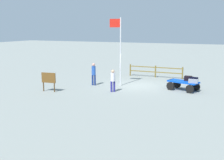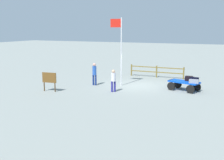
{
  "view_description": "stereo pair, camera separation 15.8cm",
  "coord_description": "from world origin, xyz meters",
  "px_view_note": "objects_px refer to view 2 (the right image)",
  "views": [
    {
      "loc": [
        -6.65,
        20.2,
        4.46
      ],
      "look_at": [
        -0.47,
        6.0,
        1.53
      ],
      "focal_mm": 44.5,
      "sensor_mm": 36.0,
      "label": 1
    },
    {
      "loc": [
        -6.79,
        20.14,
        4.46
      ],
      "look_at": [
        -0.47,
        6.0,
        1.53
      ],
      "focal_mm": 44.5,
      "sensor_mm": 36.0,
      "label": 2
    }
  ],
  "objects_px": {
    "worker_trailing": "(94,73)",
    "signboard": "(49,79)",
    "worker_lead": "(113,79)",
    "suitcase_grey": "(191,78)",
    "suitcase_dark": "(189,78)",
    "flagpole": "(120,45)",
    "luggage_cart": "(184,84)",
    "suitcase_maroon": "(194,80)",
    "suitcase_olive": "(194,81)"
  },
  "relations": [
    {
      "from": "suitcase_dark",
      "to": "worker_lead",
      "type": "bearing_deg",
      "value": 29.37
    },
    {
      "from": "suitcase_maroon",
      "to": "worker_lead",
      "type": "xyz_separation_m",
      "value": [
        5.16,
        2.48,
        0.06
      ]
    },
    {
      "from": "suitcase_maroon",
      "to": "suitcase_olive",
      "type": "xyz_separation_m",
      "value": [
        -0.04,
        0.51,
        -0.03
      ]
    },
    {
      "from": "suitcase_maroon",
      "to": "suitcase_dark",
      "type": "xyz_separation_m",
      "value": [
        0.4,
        -0.2,
        0.02
      ]
    },
    {
      "from": "suitcase_maroon",
      "to": "suitcase_grey",
      "type": "relative_size",
      "value": 1.04
    },
    {
      "from": "signboard",
      "to": "suitcase_dark",
      "type": "bearing_deg",
      "value": -153.72
    },
    {
      "from": "suitcase_dark",
      "to": "luggage_cart",
      "type": "bearing_deg",
      "value": 39.99
    },
    {
      "from": "worker_lead",
      "to": "worker_trailing",
      "type": "relative_size",
      "value": 0.9
    },
    {
      "from": "suitcase_maroon",
      "to": "suitcase_dark",
      "type": "relative_size",
      "value": 1.14
    },
    {
      "from": "worker_lead",
      "to": "worker_trailing",
      "type": "height_order",
      "value": "worker_trailing"
    },
    {
      "from": "suitcase_dark",
      "to": "signboard",
      "type": "bearing_deg",
      "value": 26.28
    },
    {
      "from": "signboard",
      "to": "worker_lead",
      "type": "bearing_deg",
      "value": -157.45
    },
    {
      "from": "suitcase_grey",
      "to": "signboard",
      "type": "relative_size",
      "value": 0.44
    },
    {
      "from": "worker_lead",
      "to": "worker_trailing",
      "type": "bearing_deg",
      "value": -33.24
    },
    {
      "from": "flagpole",
      "to": "suitcase_olive",
      "type": "bearing_deg",
      "value": 177.4
    },
    {
      "from": "luggage_cart",
      "to": "suitcase_maroon",
      "type": "distance_m",
      "value": 0.8
    },
    {
      "from": "suitcase_maroon",
      "to": "signboard",
      "type": "xyz_separation_m",
      "value": [
        9.34,
        4.21,
        0.05
      ]
    },
    {
      "from": "suitcase_olive",
      "to": "worker_lead",
      "type": "relative_size",
      "value": 0.41
    },
    {
      "from": "luggage_cart",
      "to": "suitcase_olive",
      "type": "height_order",
      "value": "suitcase_olive"
    },
    {
      "from": "signboard",
      "to": "worker_trailing",
      "type": "bearing_deg",
      "value": -120.46
    },
    {
      "from": "flagpole",
      "to": "worker_trailing",
      "type": "bearing_deg",
      "value": 21.63
    },
    {
      "from": "suitcase_olive",
      "to": "suitcase_grey",
      "type": "bearing_deg",
      "value": -69.52
    },
    {
      "from": "suitcase_grey",
      "to": "suitcase_olive",
      "type": "relative_size",
      "value": 0.92
    },
    {
      "from": "worker_trailing",
      "to": "signboard",
      "type": "bearing_deg",
      "value": 59.54
    },
    {
      "from": "suitcase_grey",
      "to": "flagpole",
      "type": "distance_m",
      "value": 5.79
    },
    {
      "from": "luggage_cart",
      "to": "signboard",
      "type": "distance_m",
      "value": 9.59
    },
    {
      "from": "suitcase_maroon",
      "to": "worker_lead",
      "type": "relative_size",
      "value": 0.39
    },
    {
      "from": "suitcase_dark",
      "to": "flagpole",
      "type": "relative_size",
      "value": 0.1
    },
    {
      "from": "worker_lead",
      "to": "signboard",
      "type": "xyz_separation_m",
      "value": [
        4.18,
        1.74,
        -0.02
      ]
    },
    {
      "from": "suitcase_maroon",
      "to": "signboard",
      "type": "distance_m",
      "value": 10.25
    },
    {
      "from": "suitcase_maroon",
      "to": "worker_trailing",
      "type": "height_order",
      "value": "worker_trailing"
    },
    {
      "from": "luggage_cart",
      "to": "worker_trailing",
      "type": "height_order",
      "value": "worker_trailing"
    },
    {
      "from": "suitcase_grey",
      "to": "worker_lead",
      "type": "relative_size",
      "value": 0.37
    },
    {
      "from": "suitcase_dark",
      "to": "flagpole",
      "type": "xyz_separation_m",
      "value": [
        5.19,
        0.45,
        2.25
      ]
    },
    {
      "from": "worker_lead",
      "to": "flagpole",
      "type": "distance_m",
      "value": 3.17
    },
    {
      "from": "luggage_cart",
      "to": "worker_trailing",
      "type": "relative_size",
      "value": 1.33
    },
    {
      "from": "suitcase_grey",
      "to": "worker_trailing",
      "type": "bearing_deg",
      "value": 11.85
    },
    {
      "from": "luggage_cart",
      "to": "suitcase_maroon",
      "type": "relative_size",
      "value": 3.82
    },
    {
      "from": "worker_lead",
      "to": "signboard",
      "type": "relative_size",
      "value": 1.17
    },
    {
      "from": "suitcase_dark",
      "to": "signboard",
      "type": "distance_m",
      "value": 9.97
    },
    {
      "from": "suitcase_dark",
      "to": "worker_lead",
      "type": "relative_size",
      "value": 0.34
    },
    {
      "from": "flagpole",
      "to": "suitcase_dark",
      "type": "bearing_deg",
      "value": -175.04
    },
    {
      "from": "suitcase_grey",
      "to": "flagpole",
      "type": "height_order",
      "value": "flagpole"
    },
    {
      "from": "worker_trailing",
      "to": "flagpole",
      "type": "xyz_separation_m",
      "value": [
        -1.85,
        -0.73,
        2.11
      ]
    },
    {
      "from": "suitcase_dark",
      "to": "flagpole",
      "type": "distance_m",
      "value": 5.68
    },
    {
      "from": "suitcase_maroon",
      "to": "flagpole",
      "type": "height_order",
      "value": "flagpole"
    },
    {
      "from": "suitcase_grey",
      "to": "suitcase_dark",
      "type": "xyz_separation_m",
      "value": [
        0.07,
        0.31,
        0.05
      ]
    },
    {
      "from": "suitcase_maroon",
      "to": "worker_trailing",
      "type": "distance_m",
      "value": 7.51
    },
    {
      "from": "suitcase_dark",
      "to": "signboard",
      "type": "relative_size",
      "value": 0.4
    },
    {
      "from": "suitcase_olive",
      "to": "worker_lead",
      "type": "bearing_deg",
      "value": 20.76
    }
  ]
}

